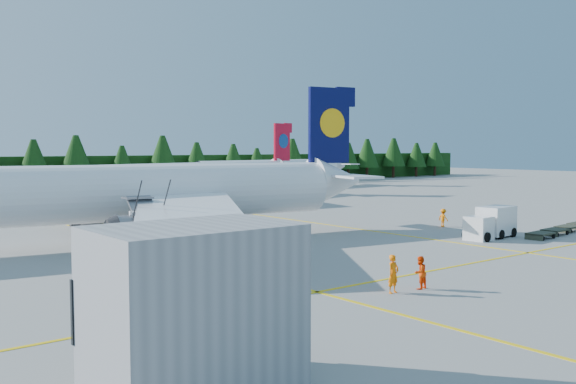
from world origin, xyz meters
TOP-DOWN VIEW (x-y plane):
  - ground at (0.00, 0.00)m, footprint 320.00×320.00m
  - taxi_stripe_a at (-14.00, 20.00)m, footprint 0.25×120.00m
  - taxi_stripe_b at (6.00, 20.00)m, footprint 0.25×120.00m
  - taxi_stripe_cross at (0.00, -6.00)m, footprint 80.00×0.25m
  - treeline_hedge at (0.00, 82.00)m, footprint 220.00×4.00m
  - terminal_building at (-26.00, -14.00)m, footprint 6.00×4.00m
  - airliner_navy at (-17.08, 16.33)m, footprint 44.43×36.28m
  - airliner_red at (9.88, 46.96)m, footprint 38.67×31.48m
  - airliner_far_right at (33.54, 62.53)m, footprint 37.92×6.81m
  - airstairs at (-16.43, 7.07)m, footprint 4.85×6.59m
  - service_truck at (10.38, 0.09)m, footprint 5.50×2.36m
  - dolly_train at (19.37, -1.88)m, footprint 14.75×3.50m
  - uld_pair at (-14.52, -0.08)m, footprint 4.85×3.09m
  - crew_a at (-11.04, -8.60)m, footprint 0.77×0.55m
  - crew_b at (-9.24, -8.85)m, footprint 0.93×0.77m
  - crew_c at (13.51, 7.31)m, footprint 0.54×0.75m

SIDE VIEW (x-z plane):
  - ground at x=0.00m, z-range 0.00..0.00m
  - taxi_stripe_a at x=-14.00m, z-range 0.00..0.01m
  - taxi_stripe_b at x=6.00m, z-range 0.00..0.01m
  - taxi_stripe_cross at x=0.00m, z-range 0.00..0.01m
  - dolly_train at x=19.37m, z-range 0.39..0.53m
  - crew_c at x=13.51m, z-range 0.00..1.72m
  - crew_b at x=-9.24m, z-range 0.00..1.77m
  - airstairs at x=-16.43m, z-range -1.17..2.98m
  - crew_a at x=-11.04m, z-range 0.00..2.00m
  - uld_pair at x=-14.52m, z-range 0.28..1.88m
  - service_truck at x=10.38m, z-range -0.01..2.58m
  - terminal_building at x=-26.00m, z-range 0.00..5.20m
  - treeline_hedge at x=0.00m, z-range 0.00..6.00m
  - airliner_red at x=9.88m, z-range -2.27..9.11m
  - airliner_far_right at x=33.54m, z-range -2.06..8.97m
  - airliner_navy at x=-17.08m, z-range -2.59..10.40m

